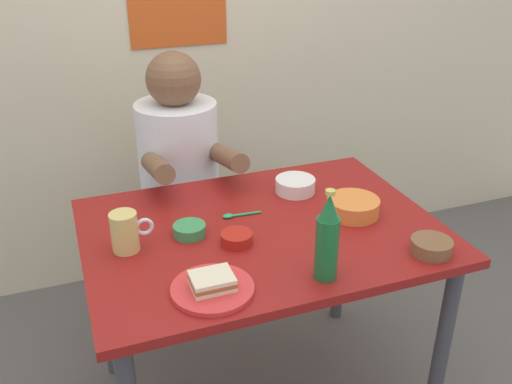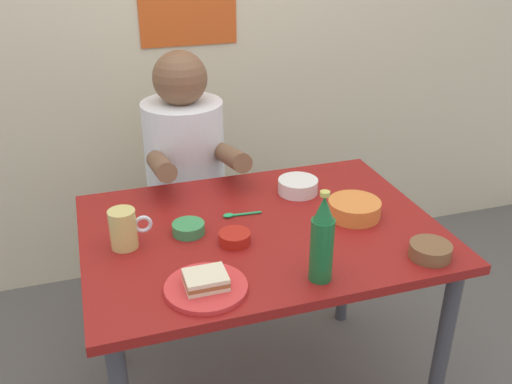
% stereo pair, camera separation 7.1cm
% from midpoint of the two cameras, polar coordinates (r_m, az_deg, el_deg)
% --- Properties ---
extents(dining_table, '(1.10, 0.80, 0.74)m').
position_cam_midpoint_polar(dining_table, '(1.82, -0.58, -6.14)').
color(dining_table, maroon).
rests_on(dining_table, ground).
extents(stool, '(0.34, 0.34, 0.45)m').
position_cam_midpoint_polar(stool, '(2.47, -8.13, -5.02)').
color(stool, '#4C4C51').
rests_on(stool, ground).
extents(person_seated, '(0.33, 0.56, 0.72)m').
position_cam_midpoint_polar(person_seated, '(2.27, -8.73, 3.86)').
color(person_seated, white).
rests_on(person_seated, stool).
extents(plate_orange, '(0.22, 0.22, 0.01)m').
position_cam_midpoint_polar(plate_orange, '(1.49, -5.83, -9.78)').
color(plate_orange, red).
rests_on(plate_orange, dining_table).
extents(sandwich, '(0.11, 0.09, 0.04)m').
position_cam_midpoint_polar(sandwich, '(1.48, -5.87, -8.99)').
color(sandwich, beige).
rests_on(sandwich, plate_orange).
extents(beer_mug, '(0.13, 0.08, 0.12)m').
position_cam_midpoint_polar(beer_mug, '(1.68, -14.30, -3.94)').
color(beer_mug, '#D1BC66').
rests_on(beer_mug, dining_table).
extents(beer_bottle, '(0.06, 0.06, 0.26)m').
position_cam_midpoint_polar(beer_bottle, '(1.49, 5.88, -4.79)').
color(beer_bottle, '#19602D').
rests_on(beer_bottle, dining_table).
extents(condiment_bowl_brown, '(0.12, 0.12, 0.04)m').
position_cam_midpoint_polar(condiment_bowl_brown, '(1.70, 16.22, -5.28)').
color(condiment_bowl_brown, brown).
rests_on(condiment_bowl_brown, dining_table).
extents(soup_bowl_orange, '(0.17, 0.17, 0.05)m').
position_cam_midpoint_polar(soup_bowl_orange, '(1.85, 8.74, -1.42)').
color(soup_bowl_orange, orange).
rests_on(soup_bowl_orange, dining_table).
extents(rice_bowl_white, '(0.14, 0.14, 0.05)m').
position_cam_midpoint_polar(rice_bowl_white, '(1.98, 2.97, 0.74)').
color(rice_bowl_white, silver).
rests_on(rice_bowl_white, dining_table).
extents(dip_bowl_green, '(0.10, 0.10, 0.03)m').
position_cam_midpoint_polar(dip_bowl_green, '(1.73, -7.95, -3.79)').
color(dip_bowl_green, '#388C4C').
rests_on(dip_bowl_green, dining_table).
extents(sambal_bowl_red, '(0.10, 0.10, 0.03)m').
position_cam_midpoint_polar(sambal_bowl_red, '(1.68, -3.19, -4.67)').
color(sambal_bowl_red, '#B21E14').
rests_on(sambal_bowl_red, dining_table).
extents(spoon, '(0.13, 0.02, 0.01)m').
position_cam_midpoint_polar(spoon, '(1.83, -3.29, -2.38)').
color(spoon, '#26A559').
rests_on(spoon, dining_table).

